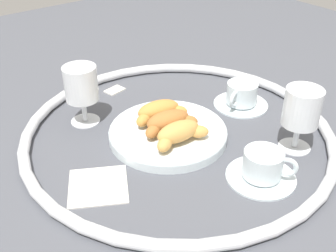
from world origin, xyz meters
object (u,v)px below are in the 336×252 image
coffee_cup_near (241,96)px  coffee_cup_far (263,167)px  croissant_small (169,122)px  sugar_packet (114,90)px  croissant_extra (179,133)px  pastry_plate (168,133)px  juice_glass_left (81,87)px  juice_glass_right (302,110)px  folded_napkin (98,185)px  croissant_large (159,111)px

coffee_cup_near → coffee_cup_far: (0.18, 0.22, 0.00)m
croissant_small → coffee_cup_near: croissant_small is taller
sugar_packet → croissant_extra: bearing=72.8°
pastry_plate → juice_glass_left: 0.22m
juice_glass_left → juice_glass_right: same height
pastry_plate → croissant_extra: bearing=77.8°
folded_napkin → coffee_cup_far: bearing=146.6°
folded_napkin → juice_glass_right: bearing=159.5°
croissant_large → folded_napkin: bearing=23.7°
sugar_packet → juice_glass_right: bearing=98.9°
coffee_cup_near → sugar_packet: size_ratio=2.72×
croissant_small → sugar_packet: bearing=-94.6°
juice_glass_left → folded_napkin: bearing=67.1°
pastry_plate → juice_glass_right: 0.29m
croissant_large → juice_glass_right: size_ratio=0.96×
pastry_plate → coffee_cup_near: 0.23m
croissant_large → croissant_extra: 0.10m
croissant_small → croissant_extra: bearing=77.7°
juice_glass_left → sugar_packet: size_ratio=2.80×
sugar_packet → juice_glass_left: bearing=22.5°
pastry_plate → folded_napkin: size_ratio=2.38×
croissant_extra → sugar_packet: (-0.03, -0.31, -0.04)m
croissant_small → juice_glass_right: (-0.19, 0.19, 0.05)m
coffee_cup_near → juice_glass_left: juice_glass_left is taller
croissant_large → juice_glass_right: (-0.18, 0.24, 0.05)m
pastry_plate → juice_glass_left: size_ratio=1.87×
croissant_small → folded_napkin: size_ratio=1.23×
croissant_large → sugar_packet: 0.22m
sugar_packet → folded_napkin: size_ratio=0.45×
coffee_cup_far → juice_glass_right: (-0.13, -0.02, 0.07)m
juice_glass_right → folded_napkin: bearing=-20.5°
coffee_cup_far → folded_napkin: 0.32m
croissant_large → coffee_cup_far: size_ratio=0.99×
croissant_small → coffee_cup_far: 0.23m
croissant_extra → coffee_cup_far: bearing=111.5°
croissant_small → juice_glass_right: bearing=134.5°
pastry_plate → croissant_small: bearing=80.0°
juice_glass_left → croissant_extra: bearing=114.1°
croissant_small → coffee_cup_far: croissant_small is taller
coffee_cup_far → juice_glass_left: juice_glass_left is taller
croissant_large → sugar_packet: (-0.01, -0.22, -0.04)m
juice_glass_right → juice_glass_left: bearing=-50.8°
croissant_extra → folded_napkin: 0.20m
juice_glass_right → sugar_packet: size_ratio=2.80×
croissant_extra → folded_napkin: (0.20, -0.00, -0.04)m
juice_glass_left → sugar_packet: bearing=-146.2°
juice_glass_right → pastry_plate: bearing=-46.0°
croissant_small → juice_glass_right: size_ratio=0.96×
pastry_plate → croissant_large: croissant_large is taller
coffee_cup_near → pastry_plate: bearing=0.1°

